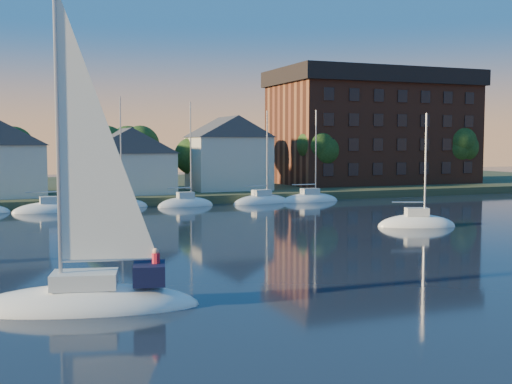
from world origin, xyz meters
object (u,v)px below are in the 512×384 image
hero_sailboat (88,294)px  drifting_sailboat_right (417,226)px  clubhouse_east (228,152)px  clubhouse_centre (126,160)px  condo_block (373,127)px

hero_sailboat → drifting_sailboat_right: hero_sailboat is taller
clubhouse_east → drifting_sailboat_right: bearing=-81.2°
clubhouse_centre → drifting_sailboat_right: 38.50m
clubhouse_east → condo_block: (26.00, 5.95, 3.79)m
clubhouse_east → drifting_sailboat_right: (5.39, -34.88, -5.90)m
condo_block → drifting_sailboat_right: condo_block is taller
hero_sailboat → condo_block: bearing=-117.9°
clubhouse_centre → clubhouse_east: bearing=8.1°
clubhouse_centre → hero_sailboat: bearing=-101.9°
clubhouse_east → clubhouse_centre: bearing=-171.9°
clubhouse_east → hero_sailboat: bearing=-115.1°
condo_block → drifting_sailboat_right: (-20.61, -40.83, -9.70)m
clubhouse_centre → clubhouse_east: 14.17m
drifting_sailboat_right → clubhouse_east: bearing=118.7°
condo_block → drifting_sailboat_right: size_ratio=2.83×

